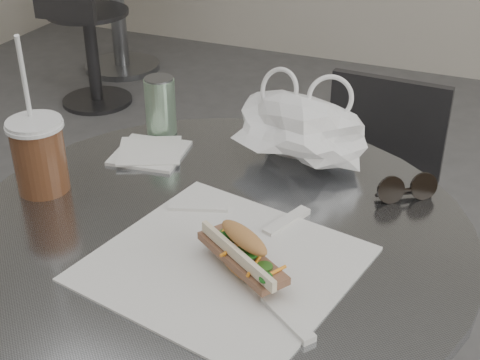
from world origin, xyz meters
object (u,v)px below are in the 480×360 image
at_px(sunglasses, 406,190).
at_px(drink_can, 160,105).
at_px(banh_mi, 243,253).
at_px(iced_coffee, 39,154).
at_px(bg_chair, 86,41).
at_px(chair_far, 361,241).

relative_size(sunglasses, drink_can, 0.84).
height_order(banh_mi, iced_coffee, iced_coffee).
relative_size(banh_mi, iced_coffee, 0.74).
xyz_separation_m(banh_mi, drink_can, (-0.31, 0.34, 0.02)).
relative_size(banh_mi, sunglasses, 2.12).
relative_size(banh_mi, drink_can, 1.78).
bearing_deg(sunglasses, iced_coffee, 164.92).
bearing_deg(drink_can, sunglasses, -7.75).
height_order(bg_chair, banh_mi, banh_mi).
height_order(banh_mi, drink_can, drink_can).
distance_m(chair_far, banh_mi, 0.87).
distance_m(chair_far, sunglasses, 0.66).
bearing_deg(sunglasses, chair_far, 72.73).
bearing_deg(banh_mi, bg_chair, 163.20).
height_order(bg_chair, iced_coffee, iced_coffee).
bearing_deg(bg_chair, drink_can, -53.39).
bearing_deg(chair_far, drink_can, 54.74).
distance_m(banh_mi, sunglasses, 0.32).
bearing_deg(drink_can, chair_far, 51.95).
height_order(iced_coffee, sunglasses, iced_coffee).
bearing_deg(bg_chair, banh_mi, -52.96).
bearing_deg(iced_coffee, banh_mi, -11.67).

